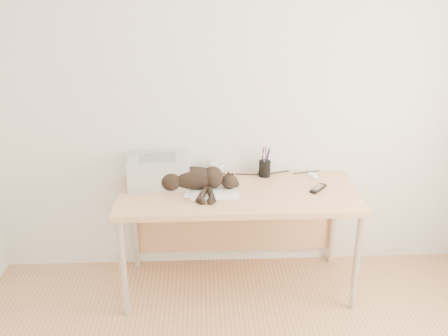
{
  "coord_description": "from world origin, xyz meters",
  "views": [
    {
      "loc": [
        -0.24,
        -1.66,
        2.07
      ],
      "look_at": [
        -0.1,
        1.34,
        0.93
      ],
      "focal_mm": 40.0,
      "sensor_mm": 36.0,
      "label": 1
    }
  ],
  "objects_px": {
    "desk": "(237,204)",
    "printer": "(158,170)",
    "mug": "(217,170)",
    "mouse": "(313,174)",
    "pen_cup": "(265,168)",
    "cat": "(190,179)"
  },
  "relations": [
    {
      "from": "desk",
      "to": "pen_cup",
      "type": "height_order",
      "value": "pen_cup"
    },
    {
      "from": "mug",
      "to": "pen_cup",
      "type": "xyz_separation_m",
      "value": [
        0.34,
        -0.01,
        0.01
      ]
    },
    {
      "from": "pen_cup",
      "to": "mouse",
      "type": "height_order",
      "value": "pen_cup"
    },
    {
      "from": "printer",
      "to": "mug",
      "type": "distance_m",
      "value": 0.43
    },
    {
      "from": "desk",
      "to": "mouse",
      "type": "xyz_separation_m",
      "value": [
        0.56,
        0.16,
        0.15
      ]
    },
    {
      "from": "pen_cup",
      "to": "mug",
      "type": "bearing_deg",
      "value": 177.65
    },
    {
      "from": "mug",
      "to": "pen_cup",
      "type": "bearing_deg",
      "value": -2.35
    },
    {
      "from": "printer",
      "to": "cat",
      "type": "height_order",
      "value": "printer"
    },
    {
      "from": "printer",
      "to": "mug",
      "type": "bearing_deg",
      "value": 14.89
    },
    {
      "from": "printer",
      "to": "cat",
      "type": "relative_size",
      "value": 0.61
    },
    {
      "from": "cat",
      "to": "mouse",
      "type": "height_order",
      "value": "cat"
    },
    {
      "from": "printer",
      "to": "pen_cup",
      "type": "distance_m",
      "value": 0.76
    },
    {
      "from": "pen_cup",
      "to": "mouse",
      "type": "xyz_separation_m",
      "value": [
        0.35,
        -0.02,
        -0.04
      ]
    },
    {
      "from": "desk",
      "to": "mug",
      "type": "relative_size",
      "value": 15.68
    },
    {
      "from": "desk",
      "to": "mouse",
      "type": "height_order",
      "value": "mouse"
    },
    {
      "from": "pen_cup",
      "to": "mouse",
      "type": "relative_size",
      "value": 1.84
    },
    {
      "from": "desk",
      "to": "pen_cup",
      "type": "bearing_deg",
      "value": 40.89
    },
    {
      "from": "cat",
      "to": "mug",
      "type": "height_order",
      "value": "cat"
    },
    {
      "from": "desk",
      "to": "printer",
      "type": "relative_size",
      "value": 3.63
    },
    {
      "from": "printer",
      "to": "pen_cup",
      "type": "relative_size",
      "value": 2.04
    },
    {
      "from": "mug",
      "to": "mouse",
      "type": "height_order",
      "value": "mug"
    },
    {
      "from": "mouse",
      "to": "cat",
      "type": "bearing_deg",
      "value": 176.62
    }
  ]
}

